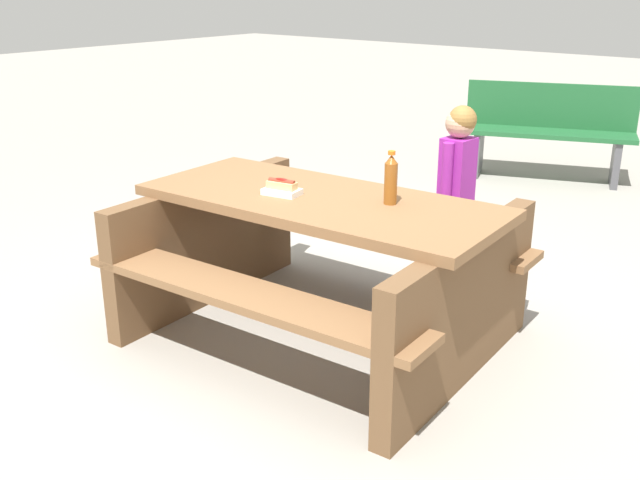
{
  "coord_description": "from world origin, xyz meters",
  "views": [
    {
      "loc": [
        -2.17,
        2.65,
        1.76
      ],
      "look_at": [
        0.0,
        0.0,
        0.52
      ],
      "focal_mm": 41.13,
      "sensor_mm": 36.0,
      "label": 1
    }
  ],
  "objects_px": {
    "picnic_table": "(320,255)",
    "soda_bottle": "(391,180)",
    "park_bench_near": "(548,130)",
    "hotdog_tray": "(282,189)",
    "child_in_coat": "(457,175)"
  },
  "relations": [
    {
      "from": "picnic_table",
      "to": "soda_bottle",
      "type": "distance_m",
      "value": 0.55
    },
    {
      "from": "child_in_coat",
      "to": "park_bench_near",
      "type": "relative_size",
      "value": 0.71
    },
    {
      "from": "soda_bottle",
      "to": "picnic_table",
      "type": "bearing_deg",
      "value": 19.7
    },
    {
      "from": "soda_bottle",
      "to": "hotdog_tray",
      "type": "xyz_separation_m",
      "value": [
        0.5,
        0.21,
        -0.09
      ]
    },
    {
      "from": "picnic_table",
      "to": "park_bench_near",
      "type": "xyz_separation_m",
      "value": [
        0.39,
        -3.74,
        0.0
      ]
    },
    {
      "from": "picnic_table",
      "to": "soda_bottle",
      "type": "bearing_deg",
      "value": -160.3
    },
    {
      "from": "picnic_table",
      "to": "hotdog_tray",
      "type": "xyz_separation_m",
      "value": [
        0.17,
        0.09,
        0.34
      ]
    },
    {
      "from": "soda_bottle",
      "to": "park_bench_near",
      "type": "height_order",
      "value": "soda_bottle"
    },
    {
      "from": "park_bench_near",
      "to": "soda_bottle",
      "type": "bearing_deg",
      "value": 101.25
    },
    {
      "from": "child_in_coat",
      "to": "picnic_table",
      "type": "bearing_deg",
      "value": 76.48
    },
    {
      "from": "park_bench_near",
      "to": "hotdog_tray",
      "type": "bearing_deg",
      "value": 93.36
    },
    {
      "from": "picnic_table",
      "to": "child_in_coat",
      "type": "height_order",
      "value": "child_in_coat"
    },
    {
      "from": "picnic_table",
      "to": "hotdog_tray",
      "type": "height_order",
      "value": "hotdog_tray"
    },
    {
      "from": "soda_bottle",
      "to": "hotdog_tray",
      "type": "bearing_deg",
      "value": 23.06
    },
    {
      "from": "hotdog_tray",
      "to": "child_in_coat",
      "type": "xyz_separation_m",
      "value": [
        -0.39,
        -1.04,
        -0.08
      ]
    }
  ]
}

